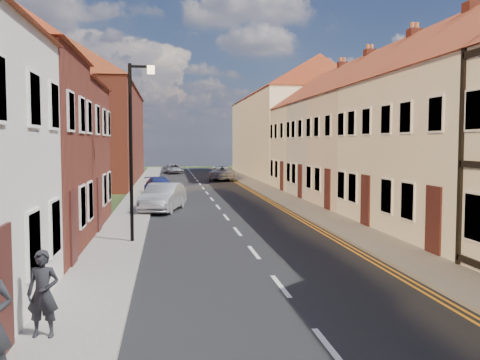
{
  "coord_description": "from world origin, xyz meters",
  "views": [
    {
      "loc": [
        -2.68,
        1.58,
        3.47
      ],
      "look_at": [
        0.16,
        22.41,
        2.0
      ],
      "focal_mm": 40.0,
      "sensor_mm": 36.0,
      "label": 1
    }
  ],
  "objects": [
    {
      "name": "road",
      "position": [
        0.0,
        30.0,
        0.01
      ],
      "size": [
        7.0,
        90.0,
        0.02
      ],
      "primitive_type": "cube",
      "color": "black",
      "rests_on": "ground"
    },
    {
      "name": "pavement_left",
      "position": [
        -4.4,
        30.0,
        0.06
      ],
      "size": [
        1.8,
        90.0,
        0.12
      ],
      "primitive_type": "cube",
      "color": "#A8A599",
      "rests_on": "ground"
    },
    {
      "name": "pavement_right",
      "position": [
        4.4,
        30.0,
        0.06
      ],
      "size": [
        1.8,
        90.0,
        0.12
      ],
      "primitive_type": "cube",
      "color": "#A8A599",
      "rests_on": "ground"
    },
    {
      "name": "cottage_r_cream_mid",
      "position": [
        9.3,
        23.5,
        4.48
      ],
      "size": [
        8.3,
        5.2,
        9.0
      ],
      "color": "#F3EBCC",
      "rests_on": "ground"
    },
    {
      "name": "cottage_r_pink",
      "position": [
        9.3,
        28.9,
        4.47
      ],
      "size": [
        8.3,
        6.0,
        9.0
      ],
      "color": "beige",
      "rests_on": "ground"
    },
    {
      "name": "cottage_r_white_far",
      "position": [
        9.3,
        34.3,
        4.48
      ],
      "size": [
        8.3,
        5.2,
        9.0
      ],
      "color": "beige",
      "rests_on": "ground"
    },
    {
      "name": "cottage_r_cream_far",
      "position": [
        9.3,
        39.7,
        4.47
      ],
      "size": [
        8.3,
        6.0,
        9.0
      ],
      "color": "#F3EBCC",
      "rests_on": "ground"
    },
    {
      "name": "block_right_far",
      "position": [
        9.3,
        55.0,
        5.29
      ],
      "size": [
        8.3,
        24.2,
        10.5
      ],
      "color": "#F3EBCC",
      "rests_on": "ground"
    },
    {
      "name": "block_left_far",
      "position": [
        -9.3,
        50.0,
        5.29
      ],
      "size": [
        8.3,
        24.2,
        10.5
      ],
      "color": "maroon",
      "rests_on": "ground"
    },
    {
      "name": "lamppost",
      "position": [
        -3.81,
        20.0,
        3.54
      ],
      "size": [
        0.88,
        0.15,
        6.0
      ],
      "color": "black",
      "rests_on": "pavement_left"
    },
    {
      "name": "car_mid",
      "position": [
        -2.91,
        28.65,
        0.71
      ],
      "size": [
        2.51,
        4.56,
        1.42
      ],
      "primitive_type": "imported",
      "rotation": [
        0.0,
        0.0,
        -0.24
      ],
      "color": "#A2A4A9",
      "rests_on": "ground"
    },
    {
      "name": "car_far",
      "position": [
        -3.2,
        37.03,
        0.58
      ],
      "size": [
        2.37,
        4.24,
        1.16
      ],
      "primitive_type": "imported",
      "rotation": [
        0.0,
        0.0,
        0.19
      ],
      "color": "navy",
      "rests_on": "ground"
    },
    {
      "name": "car_distant",
      "position": [
        -2.01,
        61.71,
        0.54
      ],
      "size": [
        2.44,
        4.13,
        1.08
      ],
      "primitive_type": "imported",
      "rotation": [
        0.0,
        0.0,
        0.18
      ],
      "color": "#A3A7AB",
      "rests_on": "ground"
    },
    {
      "name": "pedestrian_left",
      "position": [
        -4.83,
        10.99,
        0.87
      ],
      "size": [
        0.59,
        0.42,
        1.51
      ],
      "primitive_type": "imported",
      "rotation": [
        0.0,
        0.0,
        -0.11
      ],
      "color": "black",
      "rests_on": "pavement_left"
    },
    {
      "name": "car_distant_b",
      "position": [
        2.29,
        50.0,
        0.67
      ],
      "size": [
        2.87,
        5.11,
        1.35
      ],
      "primitive_type": "imported",
      "rotation": [
        0.0,
        0.0,
        3.01
      ],
      "color": "#A9ACB1",
      "rests_on": "ground"
    }
  ]
}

